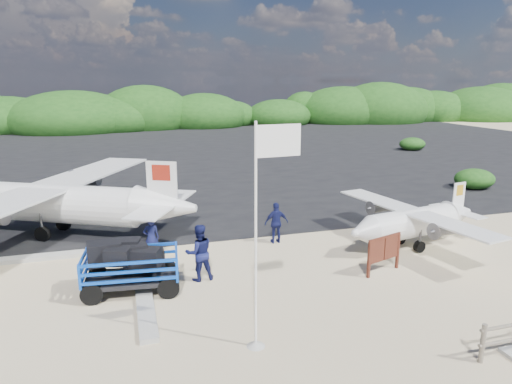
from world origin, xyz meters
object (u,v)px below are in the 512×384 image
(flagpole, at_px, (256,346))
(signboard, at_px, (382,273))
(aircraft_small, at_px, (77,149))
(baggage_cart, at_px, (133,292))
(crew_b, at_px, (199,252))
(aircraft_large, at_px, (340,164))
(crew_c, at_px, (276,223))
(crew_a, at_px, (151,238))

(flagpole, bearing_deg, signboard, 29.25)
(flagpole, height_order, aircraft_small, flagpole)
(baggage_cart, xyz_separation_m, flagpole, (2.88, -4.04, 0.00))
(flagpole, relative_size, signboard, 3.38)
(crew_b, bearing_deg, aircraft_large, -132.65)
(crew_b, relative_size, crew_c, 1.13)
(crew_c, distance_m, aircraft_large, 19.32)
(baggage_cart, bearing_deg, flagpole, -48.59)
(baggage_cart, xyz_separation_m, crew_b, (2.20, 0.31, 0.97))
(crew_a, height_order, crew_b, crew_b)
(flagpole, relative_size, crew_a, 3.47)
(crew_a, distance_m, aircraft_small, 31.38)
(signboard, bearing_deg, crew_b, 150.69)
(aircraft_large, bearing_deg, crew_a, 72.91)
(flagpole, relative_size, crew_c, 3.30)
(aircraft_large, distance_m, aircraft_small, 25.66)
(crew_c, height_order, aircraft_large, aircraft_large)
(crew_c, xyz_separation_m, aircraft_small, (-10.10, 30.63, -0.86))
(baggage_cart, distance_m, aircraft_small, 33.91)
(flagpole, xyz_separation_m, crew_b, (-0.68, 4.35, 0.97))
(crew_a, relative_size, aircraft_large, 0.11)
(baggage_cart, bearing_deg, aircraft_large, 54.35)
(crew_a, height_order, aircraft_small, crew_a)
(flagpole, bearing_deg, baggage_cart, 125.53)
(baggage_cart, distance_m, signboard, 8.47)
(crew_a, distance_m, aircraft_large, 22.79)
(signboard, bearing_deg, crew_c, 105.14)
(baggage_cart, height_order, aircraft_small, aircraft_small)
(crew_b, height_order, crew_c, crew_b)
(baggage_cart, bearing_deg, crew_b, 13.91)
(baggage_cart, xyz_separation_m, crew_a, (0.79, 2.68, 0.82))
(signboard, height_order, crew_a, crew_a)
(crew_b, bearing_deg, baggage_cart, 3.41)
(baggage_cart, xyz_separation_m, signboard, (8.41, -0.94, 0.00))
(flagpole, distance_m, signboard, 6.34)
(crew_b, distance_m, aircraft_small, 33.96)
(signboard, bearing_deg, flagpole, -168.69)
(crew_a, relative_size, crew_c, 0.95)
(crew_c, relative_size, aircraft_large, 0.12)
(baggage_cart, bearing_deg, aircraft_small, 103.10)
(aircraft_small, bearing_deg, crew_a, 89.22)
(aircraft_large, bearing_deg, baggage_cart, 75.89)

